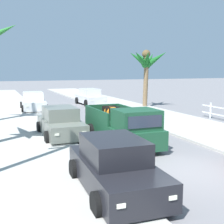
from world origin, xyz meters
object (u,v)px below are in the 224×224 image
(car_left_far, at_px, (90,97))
(palm_tree_left_fore, at_px, (147,62))
(car_left_near, at_px, (33,102))
(pickup_truck, at_px, (122,127))
(car_left_mid, at_px, (61,123))
(car_right_mid, at_px, (115,167))

(car_left_far, height_order, palm_tree_left_fore, palm_tree_left_fore)
(car_left_near, xyz_separation_m, palm_tree_left_fore, (9.69, -1.69, 3.35))
(pickup_truck, relative_size, car_left_far, 1.20)
(car_left_mid, height_order, car_right_mid, same)
(car_right_mid, bearing_deg, car_left_mid, 89.44)
(car_right_mid, height_order, palm_tree_left_fore, palm_tree_left_fore)
(pickup_truck, xyz_separation_m, car_left_far, (3.37, 15.32, -0.10))
(pickup_truck, height_order, car_right_mid, pickup_truck)
(car_left_mid, xyz_separation_m, car_left_far, (5.66, 12.77, 0.00))
(car_left_mid, height_order, palm_tree_left_fore, palm_tree_left_fore)
(car_left_mid, bearing_deg, palm_tree_left_fore, 42.27)
(car_left_near, height_order, car_left_far, same)
(car_left_mid, bearing_deg, car_right_mid, -90.56)
(pickup_truck, bearing_deg, car_right_mid, -116.12)
(car_left_near, height_order, palm_tree_left_fore, palm_tree_left_fore)
(car_right_mid, bearing_deg, car_left_far, 74.11)
(palm_tree_left_fore, bearing_deg, car_left_near, 170.09)
(car_left_mid, relative_size, car_right_mid, 0.99)
(pickup_truck, relative_size, car_left_near, 1.20)
(car_left_near, bearing_deg, car_left_far, 21.77)
(car_right_mid, bearing_deg, car_left_near, 89.74)
(pickup_truck, xyz_separation_m, car_left_near, (-2.29, 13.06, -0.10))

